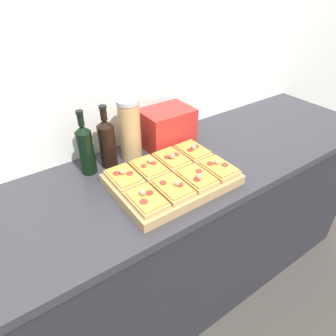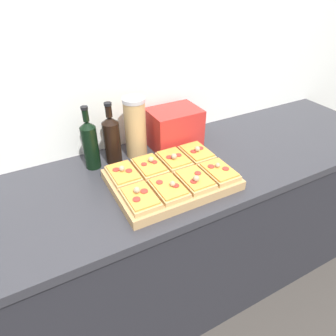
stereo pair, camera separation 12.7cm
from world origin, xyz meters
TOP-DOWN VIEW (x-y plane):
  - wall_back at (0.00, 0.67)m, footprint 6.00×0.06m
  - kitchen_counter at (0.00, 0.32)m, footprint 2.63×0.67m
  - cutting_board at (0.01, 0.23)m, footprint 0.50×0.37m
  - pizza_slice_back_left at (-0.17, 0.32)m, footprint 0.11×0.16m
  - pizza_slice_back_midleft at (-0.05, 0.32)m, footprint 0.11×0.16m
  - pizza_slice_back_midright at (0.07, 0.32)m, footprint 0.11×0.16m
  - pizza_slice_back_right at (0.19, 0.32)m, footprint 0.11×0.16m
  - pizza_slice_front_left at (-0.17, 0.14)m, footprint 0.11×0.16m
  - pizza_slice_front_midleft at (-0.05, 0.14)m, footprint 0.11×0.16m
  - pizza_slice_front_midright at (0.07, 0.14)m, footprint 0.11×0.16m
  - pizza_slice_front_right at (0.19, 0.14)m, footprint 0.11×0.16m
  - olive_oil_bottle at (-0.24, 0.51)m, footprint 0.07×0.07m
  - wine_bottle at (-0.14, 0.51)m, footprint 0.08×0.08m
  - grain_jar_tall at (-0.02, 0.51)m, footprint 0.10×0.10m
  - toaster_oven at (0.18, 0.51)m, footprint 0.27×0.18m

SIDE VIEW (x-z plane):
  - kitchen_counter at x=0.00m, z-range 0.00..0.94m
  - cutting_board at x=0.01m, z-range 0.94..0.98m
  - pizza_slice_front_right at x=0.19m, z-range 0.97..1.02m
  - pizza_slice_front_midleft at x=-0.05m, z-range 0.97..1.02m
  - pizza_slice_back_left at x=-0.17m, z-range 0.97..1.02m
  - pizza_slice_back_midleft at x=-0.05m, z-range 0.97..1.02m
  - pizza_slice_back_right at x=0.19m, z-range 0.97..1.02m
  - pizza_slice_front_left at x=-0.17m, z-range 0.97..1.02m
  - pizza_slice_front_midright at x=0.07m, z-range 0.97..1.02m
  - pizza_slice_back_midright at x=0.07m, z-range 0.97..1.02m
  - toaster_oven at x=0.18m, z-range 0.94..1.13m
  - wine_bottle at x=-0.14m, z-range 0.91..1.20m
  - olive_oil_bottle at x=-0.24m, z-range 0.91..1.21m
  - grain_jar_tall at x=-0.02m, z-range 0.94..1.23m
  - wall_back at x=0.00m, z-range 0.00..2.50m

